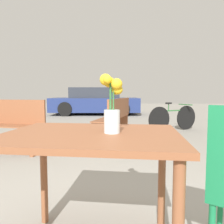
# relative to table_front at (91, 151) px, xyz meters

# --- Properties ---
(table_front) EXTENTS (1.00, 0.78, 0.73)m
(table_front) POSITION_rel_table_front_xyz_m (0.00, 0.00, 0.00)
(table_front) COLOR brown
(table_front) RESTS_ON ground_plane
(flower_vase) EXTENTS (0.13, 0.13, 0.32)m
(flower_vase) POSITION_rel_table_front_xyz_m (0.11, 0.01, 0.26)
(flower_vase) COLOR silver
(flower_vase) RESTS_ON table_front
(bench_near) EXTENTS (1.53, 0.58, 0.85)m
(bench_near) POSITION_rel_table_front_xyz_m (-1.88, 2.25, -0.17)
(bench_near) COLOR brown
(bench_near) RESTS_ON ground_plane
(bench_middle) EXTENTS (0.70, 1.83, 0.85)m
(bench_middle) POSITION_rel_table_front_xyz_m (-0.05, 3.47, -0.16)
(bench_middle) COLOR brown
(bench_middle) RESTS_ON ground_plane
(bicycle) EXTENTS (1.33, 0.85, 0.73)m
(bicycle) POSITION_rel_table_front_xyz_m (1.36, 4.43, -0.30)
(bicycle) COLOR black
(bicycle) RESTS_ON ground_plane
(parked_car) EXTENTS (4.06, 2.19, 1.22)m
(parked_car) POSITION_rel_table_front_xyz_m (-1.29, 8.79, -0.04)
(parked_car) COLOR navy
(parked_car) RESTS_ON ground_plane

